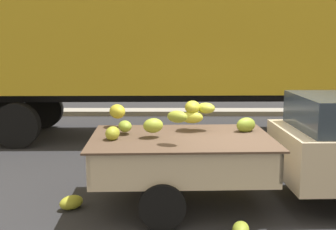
{
  "coord_description": "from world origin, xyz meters",
  "views": [
    {
      "loc": [
        -1.36,
        -6.23,
        2.52
      ],
      "look_at": [
        -1.33,
        0.36,
        1.36
      ],
      "focal_mm": 45.23,
      "sensor_mm": 36.0,
      "label": 1
    }
  ],
  "objects": [
    {
      "name": "pickup_truck",
      "position": [
        0.75,
        0.11,
        0.88
      ],
      "size": [
        4.9,
        2.02,
        1.7
      ],
      "rotation": [
        0.0,
        0.0,
        0.03
      ],
      "color": "#CCB793",
      "rests_on": "ground"
    },
    {
      "name": "ground",
      "position": [
        0.0,
        0.0,
        0.0
      ],
      "size": [
        220.0,
        220.0,
        0.0
      ],
      "primitive_type": "plane",
      "color": "#28282B"
    },
    {
      "name": "curb_strip",
      "position": [
        0.0,
        8.26,
        0.08
      ],
      "size": [
        80.0,
        0.8,
        0.16
      ],
      "primitive_type": "cube",
      "color": "gray",
      "rests_on": "ground"
    },
    {
      "name": "semi_trailer",
      "position": [
        -1.45,
        4.88,
        2.54
      ],
      "size": [
        12.04,
        2.81,
        3.95
      ],
      "rotation": [
        0.0,
        0.0,
        0.02
      ],
      "color": "gold",
      "rests_on": "ground"
    },
    {
      "name": "fallen_banana_bunch_by_wheel",
      "position": [
        -0.41,
        -1.06,
        0.09
      ],
      "size": [
        0.29,
        0.39,
        0.19
      ],
      "primitive_type": "ellipsoid",
      "rotation": [
        0.0,
        0.0,
        4.47
      ],
      "color": "#8FA02D",
      "rests_on": "ground"
    },
    {
      "name": "fallen_banana_bunch_near_tailgate",
      "position": [
        -2.83,
        -0.15,
        0.11
      ],
      "size": [
        0.44,
        0.43,
        0.21
      ],
      "primitive_type": "ellipsoid",
      "rotation": [
        0.0,
        0.0,
        0.73
      ],
      "color": "gold",
      "rests_on": "ground"
    }
  ]
}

